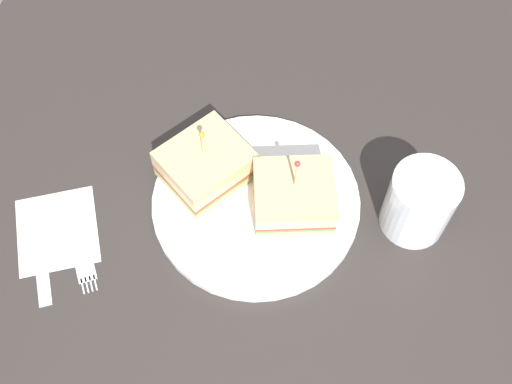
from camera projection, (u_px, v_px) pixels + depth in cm
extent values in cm
cube|color=#2D2826|center=(256.00, 208.00, 81.51)|extent=(91.18, 91.18, 2.00)
cylinder|color=white|center=(256.00, 202.00, 80.14)|extent=(25.88, 25.88, 1.15)
cube|color=tan|center=(293.00, 206.00, 78.42)|extent=(11.25, 10.31, 1.36)
cube|color=#478438|center=(293.00, 203.00, 77.66)|extent=(11.25, 10.31, 0.40)
cube|color=red|center=(293.00, 201.00, 77.27)|extent=(11.25, 10.31, 0.50)
cube|color=#E0B784|center=(294.00, 196.00, 76.27)|extent=(11.25, 10.31, 1.80)
cube|color=tan|center=(294.00, 190.00, 74.89)|extent=(11.25, 10.31, 1.36)
cylinder|color=tan|center=(296.00, 178.00, 72.59)|extent=(0.30, 0.30, 5.29)
sphere|color=red|center=(297.00, 166.00, 70.29)|extent=(0.70, 0.70, 0.70)
cube|color=tan|center=(207.00, 172.00, 80.89)|extent=(12.96, 13.18, 1.24)
cube|color=#478438|center=(206.00, 169.00, 80.18)|extent=(12.96, 13.18, 0.40)
cube|color=red|center=(206.00, 167.00, 79.78)|extent=(12.96, 13.18, 0.50)
cube|color=#E0B784|center=(205.00, 163.00, 78.90)|extent=(12.96, 13.18, 1.54)
cube|color=tan|center=(204.00, 157.00, 77.69)|extent=(12.96, 13.18, 1.24)
cylinder|color=tan|center=(203.00, 146.00, 75.66)|extent=(0.30, 0.30, 4.67)
sphere|color=orange|center=(202.00, 135.00, 73.63)|extent=(0.70, 0.70, 0.70)
cylinder|color=silver|center=(416.00, 210.00, 77.10)|extent=(7.03, 7.03, 5.57)
cylinder|color=white|center=(419.00, 203.00, 75.52)|extent=(7.99, 7.99, 9.20)
cube|color=beige|center=(57.00, 230.00, 78.77)|extent=(13.36, 13.86, 0.15)
cube|color=silver|center=(75.00, 225.00, 79.02)|extent=(4.90, 7.48, 0.35)
cube|color=silver|center=(85.00, 268.00, 76.22)|extent=(3.76, 4.22, 0.35)
cube|color=silver|center=(83.00, 286.00, 75.07)|extent=(1.20, 1.80, 0.35)
cube|color=silver|center=(87.00, 285.00, 75.15)|extent=(1.20, 1.80, 0.35)
cube|color=silver|center=(91.00, 283.00, 75.23)|extent=(1.20, 1.80, 0.35)
cube|color=silver|center=(95.00, 282.00, 75.31)|extent=(1.20, 1.80, 0.35)
cube|color=silver|center=(38.00, 235.00, 78.33)|extent=(4.22, 7.42, 0.35)
cube|color=silver|center=(43.00, 278.00, 75.55)|extent=(4.54, 6.91, 0.24)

